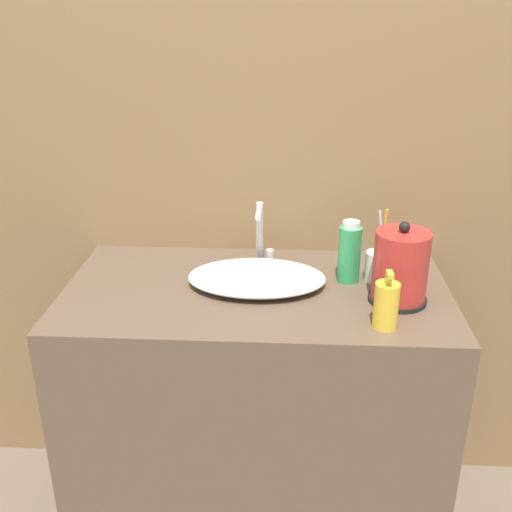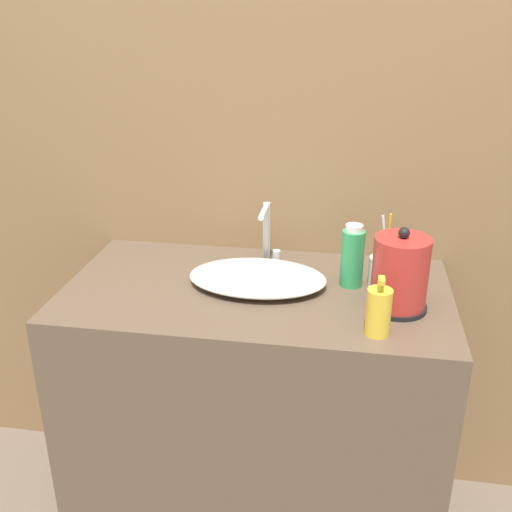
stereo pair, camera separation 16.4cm
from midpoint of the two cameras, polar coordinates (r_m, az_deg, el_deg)
wall_back at (r=1.86m, az=-2.02°, el=13.22°), size 6.00×0.04×2.60m
vanity_counter at (r=1.93m, az=-2.49°, el=-14.81°), size 1.09×0.58×0.87m
sink_basin at (r=1.70m, az=-2.79°, el=-2.11°), size 0.39×0.26×0.05m
faucet at (r=1.82m, az=-2.18°, el=2.31°), size 0.06×0.12×0.19m
electric_kettle at (r=1.61m, az=10.78°, el=-1.31°), size 0.16×0.16×0.23m
toothbrush_cup at (r=1.74m, az=8.84°, el=-0.96°), size 0.07×0.07×0.22m
lotion_bottle at (r=1.49m, az=9.24°, el=-4.68°), size 0.06×0.06×0.16m
shampoo_bottle at (r=1.72m, az=6.21°, el=0.26°), size 0.06×0.06×0.18m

